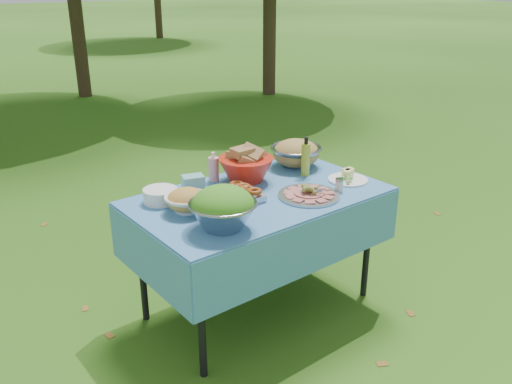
% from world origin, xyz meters
% --- Properties ---
extents(ground, '(80.00, 80.00, 0.00)m').
position_xyz_m(ground, '(0.00, 0.00, 0.00)').
color(ground, '#1B3D0B').
rests_on(ground, ground).
extents(picnic_table, '(1.46, 0.86, 0.76)m').
position_xyz_m(picnic_table, '(0.00, 0.00, 0.38)').
color(picnic_table, '#7FD1F4').
rests_on(picnic_table, ground).
extents(salad_bowl, '(0.40, 0.40, 0.22)m').
position_xyz_m(salad_bowl, '(-0.42, -0.24, 0.87)').
color(salad_bowl, '#9A9AA1').
rests_on(salad_bowl, picnic_table).
extents(pasta_bowl_white, '(0.31, 0.31, 0.13)m').
position_xyz_m(pasta_bowl_white, '(-0.45, 0.06, 0.83)').
color(pasta_bowl_white, white).
rests_on(pasta_bowl_white, picnic_table).
extents(plate_stack, '(0.25, 0.25, 0.08)m').
position_xyz_m(plate_stack, '(-0.50, 0.26, 0.80)').
color(plate_stack, white).
rests_on(plate_stack, picnic_table).
extents(wipes_box, '(0.14, 0.12, 0.11)m').
position_xyz_m(wipes_box, '(-0.29, 0.25, 0.82)').
color(wipes_box, '#76C1C6').
rests_on(wipes_box, picnic_table).
extents(sanitizer_bottle, '(0.08, 0.08, 0.18)m').
position_xyz_m(sanitizer_bottle, '(-0.07, 0.36, 0.85)').
color(sanitizer_bottle, pink).
rests_on(sanitizer_bottle, picnic_table).
extents(bread_bowl, '(0.34, 0.34, 0.23)m').
position_xyz_m(bread_bowl, '(0.08, 0.23, 0.87)').
color(bread_bowl, red).
rests_on(bread_bowl, picnic_table).
extents(pasta_bowl_steel, '(0.41, 0.41, 0.18)m').
position_xyz_m(pasta_bowl_steel, '(0.52, 0.25, 0.85)').
color(pasta_bowl_steel, '#9A9AA1').
rests_on(pasta_bowl_steel, picnic_table).
extents(fried_tray, '(0.35, 0.26, 0.08)m').
position_xyz_m(fried_tray, '(-0.18, 0.02, 0.80)').
color(fried_tray, '#BBB9BE').
rests_on(fried_tray, picnic_table).
extents(charcuterie_platter, '(0.47, 0.47, 0.08)m').
position_xyz_m(charcuterie_platter, '(0.21, -0.20, 0.80)').
color(charcuterie_platter, '#A8AAAF').
rests_on(charcuterie_platter, picnic_table).
extents(oil_bottle, '(0.06, 0.06, 0.25)m').
position_xyz_m(oil_bottle, '(0.44, 0.08, 0.89)').
color(oil_bottle, '#ABBE2F').
rests_on(oil_bottle, picnic_table).
extents(cheese_plate, '(0.29, 0.29, 0.07)m').
position_xyz_m(cheese_plate, '(0.58, -0.16, 0.79)').
color(cheese_plate, white).
rests_on(cheese_plate, picnic_table).
extents(shaker, '(0.06, 0.06, 0.08)m').
position_xyz_m(shaker, '(0.41, -0.25, 0.80)').
color(shaker, silver).
rests_on(shaker, picnic_table).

